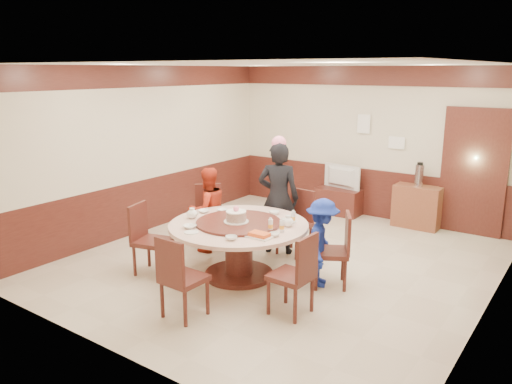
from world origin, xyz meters
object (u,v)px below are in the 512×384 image
Objects in this scene: person_blue at (322,243)px; shrimp_platter at (259,235)px; television at (340,177)px; banquet_table at (239,239)px; birthday_cake at (236,216)px; tv_stand at (339,201)px; person_red at (208,210)px; thermos at (419,175)px; side_cabinet at (417,207)px; person_standing at (278,198)px.

person_blue is 0.88m from shrimp_platter.
person_blue is 3.39m from television.
birthday_cake is at bearing -112.07° from banquet_table.
tv_stand is at bearing 0.54° from person_blue.
shrimp_platter is 0.35× the size of tv_stand.
person_red is 3.79m from thermos.
shrimp_platter reaches higher than side_cabinet.
tv_stand is 1.07× the size of television.
thermos is at bearing -25.69° from person_blue.
thermos is (2.24, 3.04, 0.28)m from person_red.
person_blue is 3.18m from side_cabinet.
banquet_table is 1.42× the size of person_red.
side_cabinet is (0.22, 3.16, -0.20)m from person_blue.
banquet_table is at bearing -109.42° from side_cabinet.
person_standing is 2.45m from television.
person_red reaches higher than tv_stand.
shrimp_platter is at bearing 84.87° from person_red.
person_red is at bearing -126.47° from side_cabinet.
person_standing reaches higher than tv_stand.
person_red is at bearing 64.76° from person_blue.
birthday_cake is at bearing 103.00° from television.
side_cabinet is at bearing -25.78° from person_blue.
person_standing is at bearing 114.17° from shrimp_platter.
banquet_table is at bearing 150.83° from shrimp_platter.
person_blue is at bearing 121.53° from television.
person_standing is 5.15× the size of birthday_cake.
person_blue reaches higher than television.
shrimp_platter is 0.38× the size of side_cabinet.
tv_stand is (-0.25, 3.54, -0.28)m from banquet_table.
person_blue is (1.04, 0.40, 0.04)m from banquet_table.
television reaches higher than tv_stand.
television is 0.99× the size of side_cabinet.
side_cabinet is at bearing 0.00° from thermos.
birthday_cake is 0.41× the size of side_cabinet.
side_cabinet is at bearing 1.14° from tv_stand.
person_standing is at bearing 36.28° from person_blue.
television is at bearing 101.76° from shrimp_platter.
person_standing reaches higher than birthday_cake.
person_blue is at bearing 21.26° from banquet_table.
thermos is at bearing 70.62° from birthday_cake.
person_red is at bearing 150.15° from birthday_cake.
tv_stand is at bearing -109.09° from person_standing.
person_blue is 3.03× the size of thermos.
thermos is (-0.01, 0.00, 0.56)m from side_cabinet.
thermos is (0.22, 3.16, 0.36)m from person_blue.
person_standing is 4.49× the size of thermos.
banquet_table is 2.33× the size of television.
person_standing is 2.85m from side_cabinet.
birthday_cake is (0.07, -1.13, 0.00)m from person_standing.
television is 2.09× the size of thermos.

